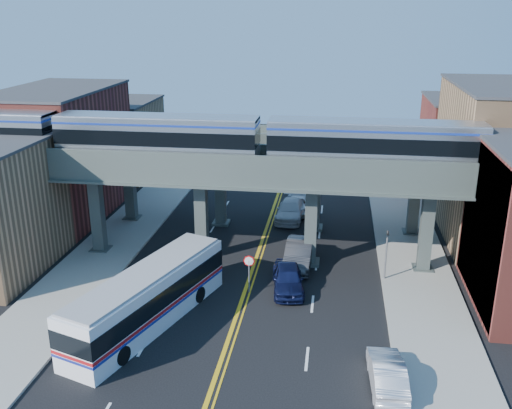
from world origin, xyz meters
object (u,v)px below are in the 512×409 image
car_lane_a (288,278)px  car_lane_b (299,254)px  traffic_signal (386,250)px  car_lane_c (298,204)px  transit_bus (148,298)px  car_lane_d (290,210)px  car_parked_curb (387,373)px  stop_sign (249,268)px  transit_train (158,136)px

car_lane_a → car_lane_b: bearing=75.6°
traffic_signal → car_lane_c: 14.87m
transit_bus → car_lane_d: transit_bus is taller
transit_bus → car_lane_b: (8.18, 9.30, -0.76)m
car_lane_c → car_parked_curb: size_ratio=1.13×
transit_bus → stop_sign: bearing=-29.8°
stop_sign → car_lane_c: stop_sign is taller
car_lane_b → car_parked_curb: bearing=-66.7°
traffic_signal → car_lane_d: 13.49m
transit_bus → traffic_signal: bearing=-42.9°
transit_bus → car_lane_c: (7.27, 20.73, -0.93)m
car_lane_a → car_lane_c: (-0.46, 15.37, -0.12)m
car_lane_b → car_lane_d: car_lane_b is taller
car_lane_b → car_parked_curb: 14.44m
car_lane_a → traffic_signal: bearing=11.7°
stop_sign → transit_bus: transit_bus is taller
stop_sign → car_lane_b: stop_sign is taller
car_lane_d → car_parked_curb: bearing=-70.9°
car_lane_a → car_lane_d: size_ratio=0.88×
car_lane_a → car_parked_curb: size_ratio=1.07×
traffic_signal → car_lane_b: (-5.98, 1.65, -1.41)m
transit_train → transit_bus: (2.00, -9.64, -7.50)m
transit_train → traffic_signal: (16.16, -2.00, -6.85)m
transit_train → transit_bus: transit_train is taller
stop_sign → car_lane_b: bearing=57.9°
stop_sign → car_parked_curb: size_ratio=0.57×
transit_bus → car_lane_b: bearing=-22.6°
car_lane_c → car_lane_d: car_lane_d is taller
car_lane_c → stop_sign: bearing=-93.2°
transit_train → car_lane_a: bearing=-23.8°
car_lane_b → car_parked_curb: (5.28, -13.44, -0.13)m
traffic_signal → transit_bus: (-14.16, -7.64, -0.65)m
transit_train → car_lane_c: transit_train is taller
transit_bus → car_parked_curb: transit_bus is taller
stop_sign → car_lane_a: bearing=16.0°
traffic_signal → car_parked_curb: 11.90m
traffic_signal → car_parked_curb: size_ratio=0.89×
car_parked_curb → transit_bus: bearing=-20.4°
traffic_signal → car_lane_a: traffic_signal is taller
car_lane_d → car_lane_a: bearing=-83.0°
car_lane_d → car_lane_c: bearing=77.8°
transit_train → car_parked_curb: transit_train is taller
car_lane_d → traffic_signal: bearing=-53.6°
transit_train → car_parked_curb: (15.46, -13.78, -8.39)m
transit_train → traffic_signal: transit_train is taller
traffic_signal → car_lane_c: (-6.89, 13.08, -1.58)m
stop_sign → transit_bus: (-5.26, -4.64, -0.11)m
stop_sign → car_parked_curb: stop_sign is taller
traffic_signal → car_parked_curb: traffic_signal is taller
transit_bus → car_lane_d: 20.02m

